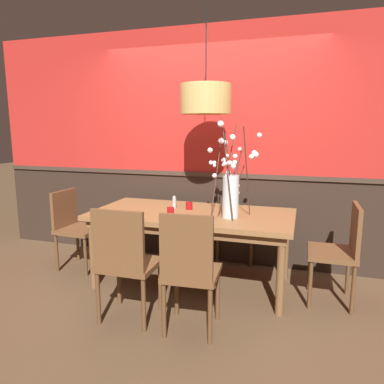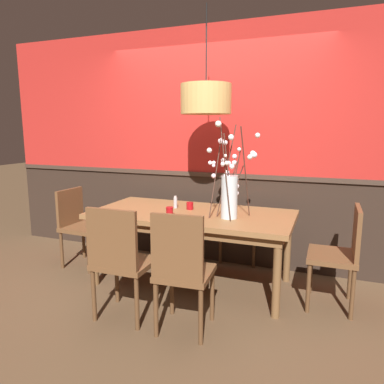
{
  "view_description": "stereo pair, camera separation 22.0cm",
  "coord_description": "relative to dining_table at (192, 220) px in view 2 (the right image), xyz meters",
  "views": [
    {
      "loc": [
        1.04,
        -3.31,
        1.57
      ],
      "look_at": [
        0.0,
        0.0,
        0.95
      ],
      "focal_mm": 33.41,
      "sensor_mm": 36.0,
      "label": 1
    },
    {
      "loc": [
        1.25,
        -3.24,
        1.57
      ],
      "look_at": [
        0.0,
        0.0,
        0.95
      ],
      "focal_mm": 33.41,
      "sensor_mm": 36.0,
      "label": 2
    }
  ],
  "objects": [
    {
      "name": "ground_plane",
      "position": [
        0.0,
        0.0,
        -0.67
      ],
      "size": [
        24.0,
        24.0,
        0.0
      ],
      "primitive_type": "plane",
      "color": "brown"
    },
    {
      "name": "back_wall",
      "position": [
        0.0,
        0.74,
        0.68
      ],
      "size": [
        5.64,
        0.14,
        2.7
      ],
      "color": "#2D2119",
      "rests_on": "ground"
    },
    {
      "name": "dining_table",
      "position": [
        0.0,
        0.0,
        0.0
      ],
      "size": [
        1.99,
        0.97,
        0.75
      ],
      "color": "olive",
      "rests_on": "ground"
    },
    {
      "name": "chair_head_east_end",
      "position": [
        1.39,
        -0.01,
        -0.14
      ],
      "size": [
        0.41,
        0.45,
        0.92
      ],
      "color": "brown",
      "rests_on": "ground"
    },
    {
      "name": "chair_near_side_left",
      "position": [
        -0.29,
        -0.88,
        -0.12
      ],
      "size": [
        0.46,
        0.42,
        0.96
      ],
      "color": "brown",
      "rests_on": "ground"
    },
    {
      "name": "chair_head_west_end",
      "position": [
        -1.4,
        0.01,
        -0.17
      ],
      "size": [
        0.45,
        0.44,
        0.89
      ],
      "color": "brown",
      "rests_on": "ground"
    },
    {
      "name": "chair_near_side_right",
      "position": [
        0.26,
        -0.89,
        -0.13
      ],
      "size": [
        0.44,
        0.45,
        0.98
      ],
      "color": "brown",
      "rests_on": "ground"
    },
    {
      "name": "chair_far_side_right",
      "position": [
        0.32,
        0.88,
        -0.14
      ],
      "size": [
        0.46,
        0.42,
        0.94
      ],
      "color": "brown",
      "rests_on": "ground"
    },
    {
      "name": "chair_far_side_left",
      "position": [
        -0.31,
        0.87,
        -0.13
      ],
      "size": [
        0.48,
        0.41,
        0.96
      ],
      "color": "brown",
      "rests_on": "ground"
    },
    {
      "name": "vase_with_blossoms",
      "position": [
        0.41,
        -0.09,
        0.34
      ],
      "size": [
        0.51,
        0.33,
        0.92
      ],
      "color": "silver",
      "rests_on": "dining_table"
    },
    {
      "name": "candle_holder_nearer_center",
      "position": [
        -0.06,
        0.1,
        0.12
      ],
      "size": [
        0.08,
        0.08,
        0.08
      ],
      "color": "#9E0F14",
      "rests_on": "dining_table"
    },
    {
      "name": "candle_holder_nearer_edge",
      "position": [
        -0.14,
        -0.22,
        0.12
      ],
      "size": [
        0.07,
        0.07,
        0.09
      ],
      "color": "#9E0F14",
      "rests_on": "dining_table"
    },
    {
      "name": "condiment_bottle",
      "position": [
        -0.23,
        0.11,
        0.14
      ],
      "size": [
        0.04,
        0.04,
        0.13
      ],
      "color": "#ADADB2",
      "rests_on": "dining_table"
    },
    {
      "name": "pendant_lamp",
      "position": [
        0.11,
        0.08,
        1.18
      ],
      "size": [
        0.49,
        0.49,
        0.99
      ],
      "color": "tan"
    }
  ]
}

